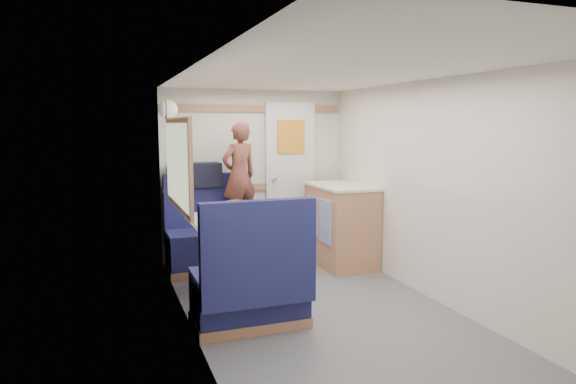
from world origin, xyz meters
name	(u,v)px	position (x,y,z in m)	size (l,w,h in m)	color
floor	(333,322)	(0.00, 0.00, 0.00)	(4.50, 4.50, 0.00)	#515156
ceiling	(336,71)	(0.00, 0.00, 2.00)	(4.50, 4.50, 0.00)	silver
wall_back	(254,175)	(0.00, 2.25, 1.00)	(2.20, 0.02, 2.00)	silver
wall_left	(195,209)	(-1.10, 0.00, 1.00)	(0.02, 4.50, 2.00)	silver
wall_right	(450,194)	(1.10, 0.00, 1.00)	(0.02, 4.50, 2.00)	silver
oak_trim_low	(255,187)	(0.00, 2.23, 0.85)	(2.15, 0.02, 0.08)	#AC754E
oak_trim_high	(254,109)	(0.00, 2.23, 1.78)	(2.15, 0.02, 0.08)	#AC754E
side_window	(177,164)	(-1.08, 1.00, 1.25)	(0.04, 1.30, 0.72)	gray
rear_door	(290,176)	(0.45, 2.22, 0.97)	(0.62, 0.12, 1.86)	white
dinette_table	(225,235)	(-0.65, 1.00, 0.57)	(0.62, 0.92, 0.72)	white
bench_far	(208,243)	(-0.65, 1.86, 0.30)	(0.90, 0.59, 1.05)	#161748
bench_near	(251,290)	(-0.65, 0.14, 0.30)	(0.90, 0.59, 1.05)	#161748
ledge	(202,188)	(-0.65, 2.12, 0.88)	(0.90, 0.14, 0.04)	#AC754E
dome_light	(168,110)	(-1.04, 1.85, 1.75)	(0.20, 0.20, 0.20)	white
galley_counter	(341,224)	(0.82, 1.55, 0.47)	(0.57, 0.92, 0.92)	#AC754E
person	(239,175)	(-0.29, 1.86, 1.04)	(0.43, 0.28, 1.17)	brown
duffel_bag	(195,175)	(-0.73, 2.12, 1.03)	(0.56, 0.27, 0.27)	black
tray	(237,223)	(-0.60, 0.74, 0.73)	(0.27, 0.35, 0.02)	white
orange_fruit	(237,214)	(-0.55, 0.93, 0.77)	(0.07, 0.07, 0.07)	#D56009
cheese_block	(243,217)	(-0.52, 0.84, 0.76)	(0.10, 0.06, 0.04)	#E3CD83
wine_glass	(215,210)	(-0.78, 0.83, 0.84)	(0.08, 0.08, 0.17)	white
tumbler_left	(210,220)	(-0.86, 0.68, 0.78)	(0.07, 0.07, 0.12)	white
tumbler_right	(235,211)	(-0.53, 1.12, 0.77)	(0.07, 0.07, 0.11)	white
beer_glass	(248,212)	(-0.43, 1.02, 0.77)	(0.06, 0.06, 0.10)	brown
pepper_grinder	(216,214)	(-0.73, 1.03, 0.77)	(0.04, 0.04, 0.11)	black
bread_loaf	(238,206)	(-0.43, 1.38, 0.77)	(0.13, 0.25, 0.10)	olive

